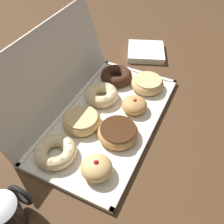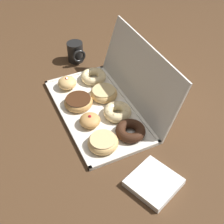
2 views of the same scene
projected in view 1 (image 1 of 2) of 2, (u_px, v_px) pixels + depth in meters
The scene contains 13 objects.
ground_plane at pixel (109, 120), 0.80m from camera, with size 3.00×3.00×0.00m, color #4C331E.
donut_box at pixel (109, 119), 0.80m from camera, with size 0.54×0.29×0.01m.
box_lid_open at pixel (53, 71), 0.77m from camera, with size 0.54×0.27×0.01m, color silver.
jelly_filled_donut_0 at pixel (97, 168), 0.64m from camera, with size 0.08×0.08×0.05m.
chocolate_frosted_donut_1 at pixel (118, 132), 0.73m from camera, with size 0.12×0.12×0.04m.
jelly_filled_donut_2 at pixel (134, 105), 0.81m from camera, with size 0.08×0.08×0.05m.
glazed_ring_donut_3 at pixel (147, 83), 0.89m from camera, with size 0.11×0.11×0.04m.
cruller_donut_4 at pixel (55, 151), 0.68m from camera, with size 0.11×0.11×0.04m.
glazed_ring_donut_5 at pixel (82, 120), 0.76m from camera, with size 0.12×0.12×0.04m.
cruller_donut_6 at pixel (101, 94), 0.84m from camera, with size 0.11×0.11×0.04m.
chocolate_cake_ring_donut_7 at pixel (116, 76), 0.92m from camera, with size 0.11×0.11×0.04m.
coffee_mug at pixel (6, 215), 0.54m from camera, with size 0.10×0.08×0.10m.
napkin_stack at pixel (146, 52), 1.06m from camera, with size 0.15×0.15×0.02m, color white.
Camera 1 is at (-0.49, -0.25, 0.59)m, focal length 40.72 mm.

